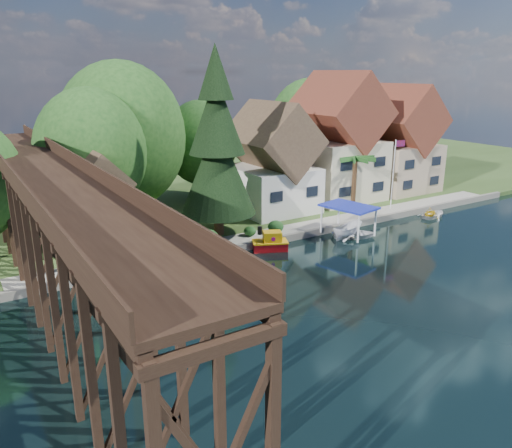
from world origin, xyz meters
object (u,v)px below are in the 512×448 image
Objects in this scene: boat_canopy at (348,224)px; boat_white_b at (434,213)px; trestle_bridge at (54,226)px; house_center at (337,145)px; conifer at (217,147)px; flagpole at (395,167)px; shed at (98,205)px; boat_white_a at (354,233)px; palm_tree at (355,160)px; boat_yellow at (430,212)px; house_right at (397,146)px; tugboat at (270,243)px; house_left at (272,165)px.

boat_canopy is 1.48× the size of boat_white_b.
trestle_bridge is 3.18× the size of house_center.
flagpole is at bearing -6.25° from conifer.
trestle_bridge is at bearing 81.23° from boat_white_b.
shed is 2.27× the size of boat_white_b.
flagpole reaches higher than boat_white_a.
shed is 25.93m from palm_tree.
boat_white_a is 1.14× the size of boat_white_b.
flagpole is 3.31× the size of boat_yellow.
house_right is 36.08m from shed.
house_left is at bearing 55.95° from tugboat.
boat_white_a is (-6.90, -10.76, -6.01)m from house_center.
house_right is at bearing 31.10° from boat_canopy.
house_left is 0.79× the size of house_center.
boat_white_a is (10.57, -5.85, -7.77)m from conifer.
house_left reaches higher than boat_canopy.
house_center is 27.20m from shed.
trestle_bridge reaches higher than boat_white_a.
house_left is 3.34× the size of tugboat.
tugboat is (-6.10, -9.02, -4.51)m from house_left.
boat_yellow is (4.10, -10.02, -5.84)m from house_center.
shed is (-18.00, -1.50, -1.31)m from house_left.
boat_canopy is at bearing 80.86° from boat_white_b.
conifer is at bearing -164.31° from house_center.
shed reaches higher than boat_canopy.
house_left is at bearing 153.75° from palm_tree.
flagpole is 6.22m from boat_white_b.
house_left is 3.18× the size of boat_white_b.
trestle_bridge is 31.55m from palm_tree.
boat_canopy is at bearing -28.61° from conifer.
house_center reaches higher than boat_canopy.
boat_white_b is (2.92, -3.05, -4.57)m from flagpole.
tugboat is at bearing 173.49° from boat_canopy.
shed is 21.47m from boat_canopy.
trestle_bridge is at bearing -167.18° from palm_tree.
boat_white_b is (11.54, 0.70, -0.05)m from boat_white_a.
conifer is 2.21× the size of flagpole.
house_center reaches higher than boat_yellow.
house_left is at bearing 44.23° from boat_white_b.
boat_white_b is (13.64, -9.56, -4.78)m from house_left.
flagpole is (1.72, -7.01, -1.49)m from house_center.
house_center is at bearing 15.69° from conifer.
palm_tree is at bearing -105.91° from house_center.
house_left reaches higher than shed.
house_left is 0.69× the size of conifer.
conifer reaches higher than boat_white_b.
flagpole reaches higher than boat_canopy.
boat_white_b is (12.05, 0.34, -0.90)m from boat_canopy.
tugboat is at bearing -171.51° from flagpole.
trestle_bridge is 17.64m from tugboat.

